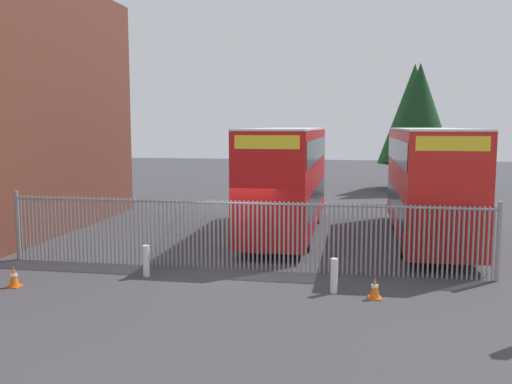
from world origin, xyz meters
The scene contains 10 objects.
ground_plane centered at (0.00, 8.00, 0.00)m, with size 100.00×100.00×0.00m, color #3D3D42.
palisade_fence centered at (0.20, 0.00, 1.18)m, with size 15.51×0.14×2.35m.
double_decker_bus_near_gate centered at (6.56, 5.80, 2.42)m, with size 2.54×10.81×4.42m.
double_decker_bus_behind_fence_left centered at (0.92, 6.22, 2.42)m, with size 2.54×10.81×4.42m.
bollard_near_left centered at (-2.42, -1.30, 0.47)m, with size 0.20×0.20×0.95m, color silver.
bollard_center_front centered at (3.23, -1.99, 0.47)m, with size 0.20×0.20×0.95m, color silver.
traffic_cone_by_gate centered at (-5.68, -3.04, 0.29)m, with size 0.34×0.34×0.59m.
traffic_cone_mid_forecourt centered at (4.31, -2.35, 0.29)m, with size 0.34×0.34×0.59m.
tree_tall_back centered at (7.87, 22.73, 5.38)m, with size 4.64×4.64×8.71m.
tree_short_side centered at (7.66, 24.31, 5.33)m, with size 4.89×4.89×8.83m.
Camera 1 is at (3.77, -17.06, 4.54)m, focal length 39.55 mm.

